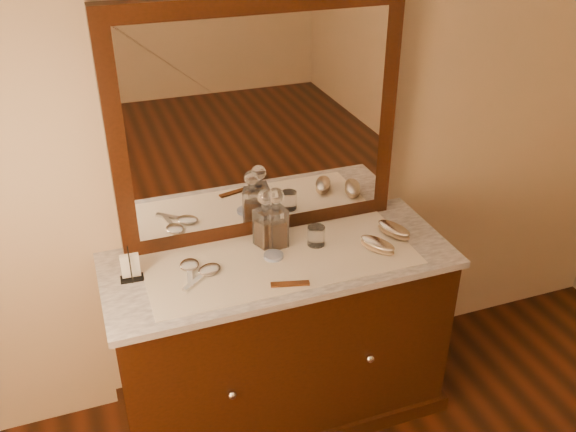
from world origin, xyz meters
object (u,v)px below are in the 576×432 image
Objects in this scene: brush_far at (394,230)px; hand_mirror_inner at (207,272)px; mirror_frame at (259,122)px; decanter_right at (276,224)px; brush_near at (377,245)px; comb at (290,284)px; decanter_left at (265,224)px; dresser_cabinet at (280,340)px; napkin_rack at (131,267)px; pin_dish at (274,256)px; hand_mirror_outer at (190,267)px.

brush_far is 0.95× the size of hand_mirror_inner.
mirror_frame reaches higher than decanter_right.
mirror_frame is at bearing 140.24° from brush_near.
comb is 0.31m from decanter_right.
decanter_left is at bearing 167.99° from brush_far.
dresser_cabinet is 10.44× the size of napkin_rack.
brush_near is 0.71m from hand_mirror_inner.
comb is 0.58× the size of decanter_left.
hand_mirror_inner is at bearing -176.95° from dresser_cabinet.
hand_mirror_inner is at bearing -179.24° from brush_far.
brush_far reaches higher than pin_dish.
decanter_left is at bearing 11.97° from hand_mirror_outer.
mirror_frame is 0.64m from hand_mirror_outer.
pin_dish is 0.34m from hand_mirror_outer.
decanter_left is (0.00, 0.31, 0.10)m from comb.
dresser_cabinet is at bearing 167.53° from brush_near.
dresser_cabinet is 7.24× the size of hand_mirror_inner.
napkin_rack reaches higher than dresser_cabinet.
decanter_right is (0.02, 0.09, 0.55)m from dresser_cabinet.
brush_near is 0.15m from brush_far.
hand_mirror_inner is at bearing 161.75° from comb.
hand_mirror_inner is at bearing -156.03° from decanter_left.
mirror_frame is 0.70m from brush_near.
decanter_right is 0.43m from brush_near.
napkin_rack is at bearing 174.99° from pin_dish.
decanter_left reaches higher than napkin_rack.
decanter_left reaches higher than brush_near.
brush_far is (0.52, -0.25, -0.47)m from mirror_frame.
mirror_frame is 0.42m from decanter_left.
mirror_frame is at bearing 154.40° from brush_far.
decanter_right reaches higher than dresser_cabinet.
hand_mirror_outer is (-0.89, 0.04, -0.02)m from brush_far.
pin_dish is at bearing 167.66° from brush_near.
napkin_rack is (-0.56, 0.25, 0.05)m from comb.
pin_dish is (-0.03, -0.24, -0.49)m from mirror_frame.
pin_dish is 0.55m from brush_far.
mirror_frame is at bearing 17.89° from napkin_rack.
brush_near is (0.40, -0.09, 0.47)m from dresser_cabinet.
napkin_rack is at bearing 174.77° from dresser_cabinet.
mirror_frame is 8.95× the size of napkin_rack.
brush_far is at bearing -3.06° from napkin_rack.
dresser_cabinet is 0.55m from decanter_left.
hand_mirror_outer is at bearing -4.13° from napkin_rack.
mirror_frame is (0.00, 0.25, 0.94)m from dresser_cabinet.
pin_dish is 0.45× the size of brush_near.
brush_near is 0.88× the size of hand_mirror_outer.
comb is at bearing -90.66° from decanter_left.
comb is 0.62m from napkin_rack.
brush_near is at bearing -8.19° from napkin_rack.
napkin_rack is 0.74× the size of brush_near.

